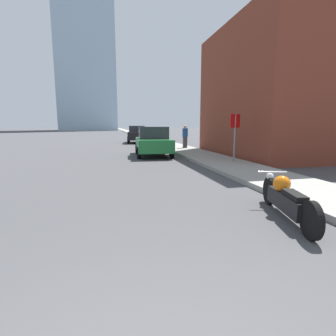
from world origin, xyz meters
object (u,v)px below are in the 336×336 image
object	(u,v)px
parked_car_green	(153,141)
parked_car_black	(137,134)
motorcycle	(286,198)
pedestrian	(185,136)
stop_sign	(235,129)

from	to	relation	value
parked_car_green	parked_car_black	xyz separation A→B (m)	(0.25, 11.87, 0.04)
motorcycle	pedestrian	size ratio (longest dim) A/B	1.48
parked_car_green	pedestrian	xyz separation A→B (m)	(2.92, 3.37, 0.15)
motorcycle	parked_car_black	distance (m)	22.83
stop_sign	pedestrian	size ratio (longest dim) A/B	1.29
parked_car_black	motorcycle	bearing A→B (deg)	-83.16
parked_car_black	pedestrian	size ratio (longest dim) A/B	2.67
motorcycle	pedestrian	distance (m)	14.48
parked_car_green	stop_sign	bearing A→B (deg)	-51.12
parked_car_black	stop_sign	xyz separation A→B (m)	(2.78, -16.15, 0.72)
parked_car_black	pedestrian	bearing A→B (deg)	-67.12
motorcycle	parked_car_green	world-z (taller)	parked_car_green
parked_car_green	stop_sign	size ratio (longest dim) A/B	1.99
parked_car_black	pedestrian	xyz separation A→B (m)	(2.67, -8.50, 0.11)
parked_car_green	parked_car_black	bearing A→B (deg)	92.35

